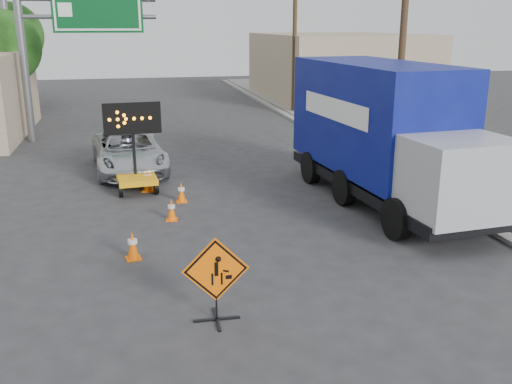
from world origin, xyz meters
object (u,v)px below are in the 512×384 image
object	(u,v)px
arrow_board	(135,171)
box_truck	(384,141)
construction_sign	(216,277)
pickup_truck	(129,152)

from	to	relation	value
arrow_board	box_truck	world-z (taller)	box_truck
construction_sign	pickup_truck	distance (m)	11.92
construction_sign	box_truck	xyz separation A→B (m)	(6.15, 6.23, 1.03)
pickup_truck	box_truck	bearing A→B (deg)	-41.45
arrow_board	pickup_truck	size ratio (longest dim) A/B	0.54
construction_sign	arrow_board	size ratio (longest dim) A/B	0.57
arrow_board	box_truck	bearing A→B (deg)	-26.83
construction_sign	arrow_board	bearing A→B (deg)	99.68
box_truck	pickup_truck	bearing A→B (deg)	138.92
arrow_board	pickup_truck	bearing A→B (deg)	88.67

